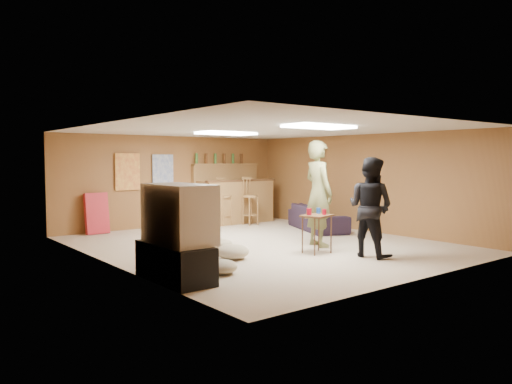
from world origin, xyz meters
TOP-DOWN VIEW (x-y plane):
  - ground at (0.00, 0.00)m, footprint 7.00×7.00m
  - ceiling at (0.00, 0.00)m, footprint 6.00×7.00m
  - wall_back at (0.00, 3.50)m, footprint 6.00×0.02m
  - wall_front at (0.00, -3.50)m, footprint 6.00×0.02m
  - wall_left at (-3.00, 0.00)m, footprint 0.02×7.00m
  - wall_right at (3.00, 0.00)m, footprint 0.02×7.00m
  - tv_stand at (-2.72, -1.50)m, footprint 0.55×1.30m
  - dvd_box at (-2.50, -1.50)m, footprint 0.35×0.50m
  - tv_body at (-2.65, -1.50)m, footprint 0.60×1.10m
  - tv_screen at (-2.34, -1.50)m, footprint 0.02×0.95m
  - bar_counter at (1.50, 2.95)m, footprint 2.00×0.60m
  - bar_lip at (1.50, 2.70)m, footprint 2.10×0.12m
  - bar_shelf at (1.50, 3.40)m, footprint 2.00×0.18m
  - bar_backing at (1.50, 3.42)m, footprint 2.00×0.14m
  - poster_left at (-1.20, 3.46)m, footprint 0.60×0.03m
  - poster_right at (-0.30, 3.46)m, footprint 0.55×0.03m
  - folding_chair_stack at (-2.00, 3.30)m, footprint 0.50×0.26m
  - ceiling_panel_front at (0.00, -1.50)m, footprint 1.20×0.60m
  - ceiling_panel_back at (0.00, 1.20)m, footprint 1.20×0.60m
  - person_olive at (0.72, -0.78)m, footprint 0.61×0.81m
  - person_black at (0.68, -2.03)m, footprint 0.74×0.89m
  - sofa at (2.27, 0.78)m, footprint 1.48×2.11m
  - tray_table at (0.18, -1.28)m, footprint 0.61×0.53m
  - cup_red_near at (0.05, -1.22)m, footprint 0.11×0.11m
  - cup_red_far at (0.29, -1.35)m, footprint 0.07×0.07m
  - cup_blue at (0.35, -1.15)m, footprint 0.10×0.10m
  - bar_stool_left at (1.03, 2.77)m, footprint 0.51×0.51m
  - bar_stool_right at (1.57, 2.42)m, footprint 0.50×0.50m
  - cushion_near_tv at (-1.26, -0.79)m, footprint 0.61×0.61m
  - cushion_mid at (-1.02, -0.01)m, footprint 0.53×0.53m
  - cushion_far at (-2.01, -1.56)m, footprint 0.57×0.57m
  - bottle_row at (1.30, 3.38)m, footprint 1.48×0.08m

SIDE VIEW (x-z plane):
  - ground at x=0.00m, z-range 0.00..0.00m
  - cushion_far at x=-2.01m, z-range 0.00..0.21m
  - cushion_mid at x=-1.02m, z-range 0.00..0.22m
  - cushion_near_tv at x=-1.26m, z-range 0.00..0.24m
  - dvd_box at x=-2.50m, z-range 0.11..0.19m
  - tv_stand at x=-2.72m, z-range 0.00..0.50m
  - sofa at x=2.27m, z-range 0.00..0.58m
  - tray_table at x=0.18m, z-range 0.00..0.67m
  - folding_chair_stack at x=-2.00m, z-range -0.01..0.91m
  - bar_counter at x=1.50m, z-range 0.00..1.10m
  - bar_stool_left at x=1.03m, z-range 0.00..1.27m
  - bar_stool_right at x=1.57m, z-range 0.00..1.28m
  - cup_red_far at x=0.29m, z-range 0.67..0.77m
  - cup_blue at x=0.35m, z-range 0.67..0.77m
  - cup_red_near at x=0.05m, z-range 0.67..0.79m
  - person_black at x=0.68m, z-range 0.00..1.67m
  - tv_body at x=-2.65m, z-range 0.50..1.30m
  - tv_screen at x=-2.34m, z-range 0.57..1.23m
  - person_olive at x=0.72m, z-range 0.00..1.99m
  - wall_back at x=0.00m, z-range 0.00..2.20m
  - wall_front at x=0.00m, z-range 0.00..2.20m
  - wall_left at x=-3.00m, z-range 0.00..2.20m
  - wall_right at x=3.00m, z-range 0.00..2.20m
  - bar_lip at x=1.50m, z-range 1.08..1.12m
  - bar_backing at x=1.50m, z-range 0.90..1.50m
  - poster_left at x=-1.20m, z-range 0.93..1.78m
  - poster_right at x=-0.30m, z-range 0.95..1.75m
  - bar_shelf at x=1.50m, z-range 1.48..1.52m
  - bottle_row at x=1.30m, z-range 1.52..1.78m
  - ceiling_panel_front at x=0.00m, z-range 2.15..2.19m
  - ceiling_panel_back at x=0.00m, z-range 2.15..2.19m
  - ceiling at x=0.00m, z-range 2.19..2.21m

